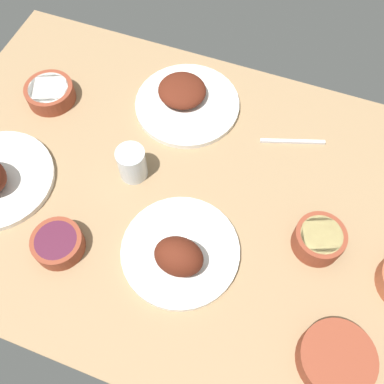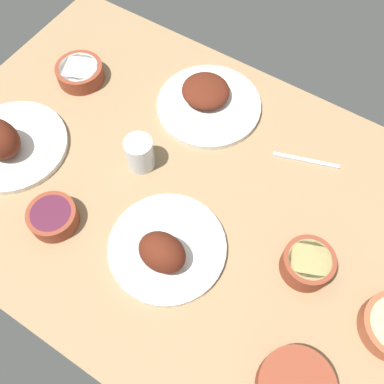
% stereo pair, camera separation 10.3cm
% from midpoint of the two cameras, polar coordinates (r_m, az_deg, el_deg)
% --- Properties ---
extents(dining_table, '(1.40, 0.90, 0.04)m').
position_cam_midpoint_polar(dining_table, '(1.07, 2.76, -1.27)').
color(dining_table, '#937551').
rests_on(dining_table, ground).
extents(plate_near_viewer, '(0.28, 0.28, 0.11)m').
position_cam_midpoint_polar(plate_near_viewer, '(1.17, -21.13, 5.91)').
color(plate_near_viewer, silver).
rests_on(plate_near_viewer, dining_table).
extents(plate_far_side, '(0.27, 0.27, 0.10)m').
position_cam_midpoint_polar(plate_far_side, '(0.97, -0.48, -7.86)').
color(plate_far_side, silver).
rests_on(plate_far_side, dining_table).
extents(plate_center_main, '(0.28, 0.28, 0.06)m').
position_cam_midpoint_polar(plate_center_main, '(1.20, 4.59, 11.83)').
color(plate_center_main, silver).
rests_on(plate_center_main, dining_table).
extents(bowl_pasta, '(0.11, 0.11, 0.06)m').
position_cam_midpoint_polar(bowl_pasta, '(1.00, 17.90, -9.23)').
color(bowl_pasta, brown).
rests_on(bowl_pasta, dining_table).
extents(bowl_onions, '(0.11, 0.11, 0.05)m').
position_cam_midpoint_polar(bowl_onions, '(1.03, -15.19, -3.43)').
color(bowl_onions, brown).
rests_on(bowl_onions, dining_table).
extents(bowl_cream, '(0.13, 0.13, 0.05)m').
position_cam_midpoint_polar(bowl_cream, '(1.28, -12.27, 14.99)').
color(bowl_cream, brown).
rests_on(bowl_cream, dining_table).
extents(water_tumbler, '(0.07, 0.07, 0.09)m').
position_cam_midpoint_polar(water_tumbler, '(1.06, -4.16, 4.86)').
color(water_tumbler, silver).
rests_on(water_tumbler, dining_table).
extents(fork_loose, '(0.16, 0.06, 0.01)m').
position_cam_midpoint_polar(fork_loose, '(1.15, 17.29, 3.77)').
color(fork_loose, silver).
rests_on(fork_loose, dining_table).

